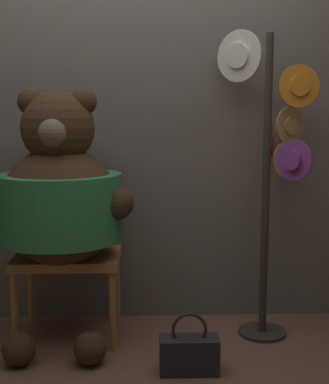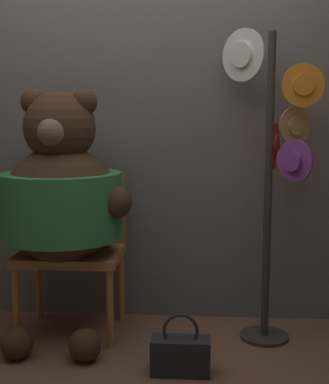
% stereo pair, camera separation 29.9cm
% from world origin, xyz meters
% --- Properties ---
extents(ground_plane, '(14.00, 14.00, 0.00)m').
position_xyz_m(ground_plane, '(0.00, 0.00, 0.00)').
color(ground_plane, brown).
extents(wall_back, '(8.00, 0.10, 2.61)m').
position_xyz_m(wall_back, '(0.00, 0.64, 1.31)').
color(wall_back, '#66605B').
rests_on(wall_back, ground_plane).
extents(chair, '(0.59, 0.46, 0.94)m').
position_xyz_m(chair, '(-0.34, 0.36, 0.53)').
color(chair, '#9E703D').
rests_on(chair, ground_plane).
extents(teddy_bear, '(0.82, 0.73, 1.43)m').
position_xyz_m(teddy_bear, '(-0.36, 0.21, 0.83)').
color(teddy_bear, '#3D2819').
rests_on(teddy_bear, ground_plane).
extents(hat_display_rack, '(0.55, 0.49, 1.77)m').
position_xyz_m(hat_display_rack, '(0.83, 0.32, 1.02)').
color(hat_display_rack, '#332D28').
rests_on(hat_display_rack, ground_plane).
extents(handbag_on_ground, '(0.30, 0.13, 0.31)m').
position_xyz_m(handbag_on_ground, '(0.33, -0.19, 0.10)').
color(handbag_on_ground, '#232328').
rests_on(handbag_on_ground, ground_plane).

